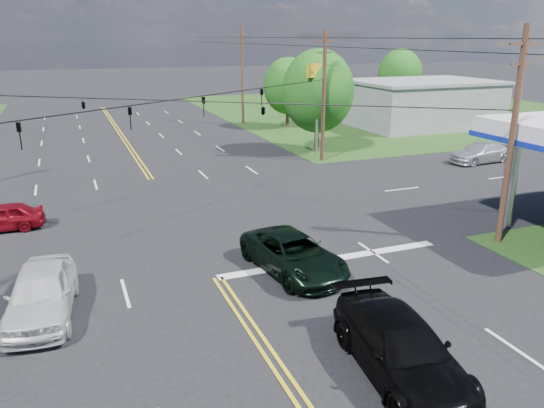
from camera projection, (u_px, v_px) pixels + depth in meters
name	position (u px, v px, depth m)	size (l,w,h in m)	color
ground	(176.00, 216.00, 27.73)	(280.00, 280.00, 0.00)	black
grass_ne	(395.00, 109.00, 68.30)	(46.00, 48.00, 0.03)	#1E3E13
stop_bar	(332.00, 259.00, 22.37)	(10.00, 0.50, 0.02)	silver
retail_ne	(421.00, 105.00, 55.24)	(14.00, 10.00, 4.40)	slate
pole_se	(512.00, 136.00, 22.77)	(1.60, 0.28, 9.50)	#482B1E
pole_ne	(324.00, 95.00, 38.75)	(1.60, 0.28, 9.50)	#482B1E
pole_right_far	(242.00, 75.00, 55.54)	(1.60, 0.28, 10.00)	#482B1E
span_wire_signals	(169.00, 101.00, 25.92)	(26.00, 18.00, 1.13)	black
power_lines	(174.00, 46.00, 23.36)	(26.04, 100.00, 0.64)	black
tree_right_a	(318.00, 91.00, 41.78)	(5.70, 5.70, 8.18)	#482B1E
tree_right_b	(288.00, 86.00, 53.49)	(4.94, 4.94, 7.09)	#482B1E
tree_far_r	(400.00, 74.00, 64.80)	(5.32, 5.32, 7.63)	#482B1E
pickup_dkgreen	(293.00, 254.00, 21.00)	(2.49, 5.40, 1.50)	black
suv_black	(400.00, 347.00, 14.56)	(2.31, 5.68, 1.65)	black
pickup_white	(41.00, 293.00, 17.60)	(2.02, 5.03, 1.71)	silver
sedan_red	(1.00, 217.00, 25.55)	(1.57, 3.91, 1.33)	maroon
sedan_far	(481.00, 153.00, 39.44)	(2.07, 5.08, 1.48)	silver
polesign_ne	(318.00, 86.00, 39.47)	(1.98, 0.70, 7.20)	#A5A5AA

